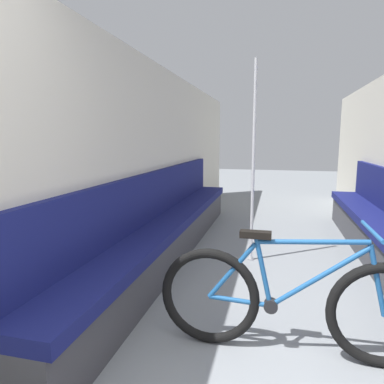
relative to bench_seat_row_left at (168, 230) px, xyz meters
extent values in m
cube|color=beige|center=(-0.24, 0.04, 0.80)|extent=(0.10, 9.54, 2.28)
cube|color=#3D3D42|center=(0.03, 0.00, -0.14)|extent=(0.38, 5.05, 0.40)
cube|color=navy|center=(0.03, 0.00, 0.11)|extent=(0.44, 5.05, 0.10)
cube|color=navy|center=(-0.16, 0.00, 0.43)|extent=(0.07, 5.05, 0.53)
torus|color=black|center=(0.80, -1.58, 0.00)|extent=(0.68, 0.06, 0.68)
torus|color=black|center=(1.88, -1.58, 0.00)|extent=(0.68, 0.06, 0.68)
cylinder|color=#1E5693|center=(1.00, -1.58, -0.01)|extent=(0.41, 0.03, 0.05)
cylinder|color=#1E5693|center=(0.94, -1.58, 0.20)|extent=(0.32, 0.03, 0.41)
cylinder|color=#1E5693|center=(1.15, -1.58, 0.22)|extent=(0.14, 0.03, 0.48)
cylinder|color=#1E5693|center=(1.49, -1.58, 0.20)|extent=(0.59, 0.03, 0.46)
cylinder|color=#1E5693|center=(1.43, -1.58, 0.43)|extent=(0.68, 0.03, 0.08)
cylinder|color=#1E5693|center=(1.82, -1.58, 0.22)|extent=(0.14, 0.03, 0.45)
cylinder|color=black|center=(1.20, -1.58, -0.02)|extent=(0.09, 0.06, 0.09)
cube|color=black|center=(1.09, -1.58, 0.46)|extent=(0.20, 0.07, 0.04)
cylinder|color=#1E5693|center=(1.77, -1.58, 0.53)|extent=(0.02, 0.46, 0.02)
cylinder|color=gray|center=(0.96, 0.15, -0.33)|extent=(0.08, 0.08, 0.01)
cylinder|color=silver|center=(0.96, 0.15, 0.79)|extent=(0.04, 0.04, 2.26)
camera|label=1|loc=(1.21, -3.74, 1.07)|focal=32.00mm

